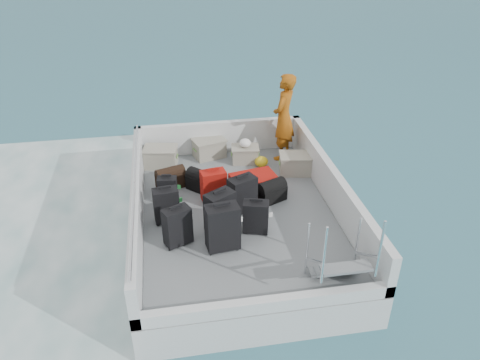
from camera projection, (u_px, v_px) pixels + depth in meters
The scene contains 23 objects.
ground at pixel (237, 238), 8.69m from camera, with size 160.00×160.00×0.00m, color #1C5065.
ferry_hull at pixel (237, 225), 8.54m from camera, with size 3.60×5.00×0.60m, color silver.
deck at pixel (237, 211), 8.38m from camera, with size 3.30×4.70×0.02m, color slate.
deck_fittings at pixel (260, 201), 7.97m from camera, with size 3.60×5.00×0.90m.
suitcase_0 at pixel (177, 227), 7.39m from camera, with size 0.43×0.24×0.67m, color black.
suitcase_1 at pixel (166, 206), 7.94m from camera, with size 0.42×0.24×0.63m, color black.
suitcase_2 at pixel (168, 190), 8.52m from camera, with size 0.34×0.21×0.50m, color black.
suitcase_3 at pixel (223, 228), 7.26m from camera, with size 0.52×0.30×0.78m, color black.
suitcase_4 at pixel (220, 212), 7.72m from camera, with size 0.48×0.29×0.71m, color black.
suitcase_5 at pixel (214, 186), 8.51m from camera, with size 0.45×0.27×0.62m, color #9E120C.
suitcase_6 at pixel (256, 217), 7.70m from camera, with size 0.41×0.24×0.58m, color black.
suitcase_7 at pixel (242, 195), 8.21m from camera, with size 0.48×0.27×0.67m, color black.
suitcase_8 at pixel (254, 183), 8.88m from camera, with size 0.55×0.84×0.33m, color #9E120C.
duffel_0 at pixel (171, 179), 9.03m from camera, with size 0.54×0.30×0.32m, color black, non-canonical shape.
duffel_1 at pixel (200, 182), 8.95m from camera, with size 0.49×0.30×0.32m, color black, non-canonical shape.
duffel_2 at pixel (271, 193), 8.60m from camera, with size 0.52×0.30×0.32m, color black, non-canonical shape.
crate_0 at pixel (161, 158), 9.74m from camera, with size 0.65×0.45×0.39m, color gray.
crate_1 at pixel (209, 149), 10.12m from camera, with size 0.63×0.44×0.38m, color gray.
crate_2 at pixel (245, 155), 9.92m from camera, with size 0.54×0.37×0.32m, color gray.
crate_3 at pixel (296, 164), 9.50m from camera, with size 0.63×0.43×0.38m, color gray.
yellow_bag at pixel (261, 162), 9.77m from camera, with size 0.28×0.26×0.22m, color gold.
white_bag at pixel (245, 144), 9.79m from camera, with size 0.24×0.24×0.18m, color white.
passenger at pixel (284, 117), 9.73m from camera, with size 0.68×0.44×1.86m, color orange.
Camera 1 is at (-1.13, -6.87, 5.31)m, focal length 35.00 mm.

